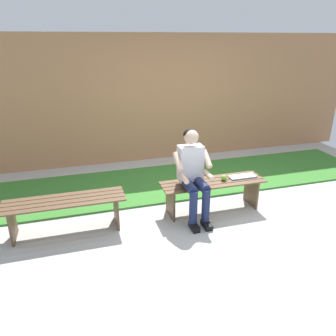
% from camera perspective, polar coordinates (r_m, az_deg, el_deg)
% --- Properties ---
extents(ground_plane, '(10.00, 7.00, 0.04)m').
position_cam_1_polar(ground_plane, '(3.91, -0.94, -16.50)').
color(ground_plane, '#B2B2AD').
extents(grass_strip, '(9.00, 1.54, 0.03)m').
position_cam_1_polar(grass_strip, '(5.68, -6.67, -3.19)').
color(grass_strip, '#387A2D').
rests_on(grass_strip, ground).
extents(brick_wall, '(9.50, 0.24, 2.51)m').
position_cam_1_polar(brick_wall, '(6.73, -4.63, 11.93)').
color(brick_wall, '#B27A51').
rests_on(brick_wall, ground).
extents(bench_near, '(1.54, 0.43, 0.46)m').
position_cam_1_polar(bench_near, '(4.83, 7.85, -3.62)').
color(bench_near, brown).
rests_on(bench_near, ground).
extents(bench_far, '(1.55, 0.43, 0.46)m').
position_cam_1_polar(bench_far, '(4.47, -17.59, -6.70)').
color(bench_far, brown).
rests_on(bench_far, ground).
extents(person_seated, '(0.50, 0.69, 1.27)m').
position_cam_1_polar(person_seated, '(4.47, 4.45, -0.63)').
color(person_seated, silver).
rests_on(person_seated, ground).
extents(apple, '(0.09, 0.09, 0.09)m').
position_cam_1_polar(apple, '(4.82, 9.79, -1.69)').
color(apple, '#72B738').
rests_on(apple, bench_near).
extents(book_open, '(0.41, 0.16, 0.02)m').
position_cam_1_polar(book_open, '(4.99, 12.95, -1.50)').
color(book_open, white).
rests_on(book_open, bench_near).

